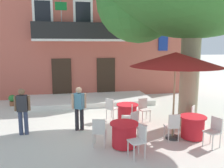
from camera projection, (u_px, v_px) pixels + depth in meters
ground_plane at (97, 124)px, 9.19m from camera, size 120.00×120.00×0.00m
building_facade at (81, 35)px, 15.32m from camera, size 13.00×5.09×7.50m
entrance_step_platform at (87, 100)px, 12.69m from camera, size 6.87×2.70×0.25m
cafe_table_near_tree at (127, 113)px, 9.28m from camera, size 0.86×0.86×0.76m
cafe_chair_near_tree_0 at (144, 108)px, 9.55m from camera, size 0.44×0.44×0.91m
cafe_chair_near_tree_1 at (111, 107)px, 9.63m from camera, size 0.57×0.57×0.91m
cafe_chair_near_tree_2 at (129, 116)px, 8.51m from camera, size 0.49×0.49×0.91m
cafe_table_middle at (124, 135)px, 7.06m from camera, size 0.86×0.86×0.76m
cafe_chair_middle_0 at (99, 130)px, 7.02m from camera, size 0.49×0.49×0.91m
cafe_chair_middle_1 at (139, 139)px, 6.39m from camera, size 0.48×0.48×0.91m
cafe_chair_middle_2 at (137, 124)px, 7.64m from camera, size 0.56×0.56×0.91m
cafe_table_front at (193, 127)px, 7.72m from camera, size 0.86×0.86×0.76m
cafe_chair_front_0 at (214, 130)px, 7.09m from camera, size 0.50×0.50×0.91m
cafe_chair_front_1 at (196, 117)px, 8.37m from camera, size 0.57×0.57×0.91m
cafe_chair_front_2 at (173, 125)px, 7.49m from camera, size 0.40×0.40×0.91m
cafe_umbrella at (176, 60)px, 7.33m from camera, size 2.90×2.90×2.85m
ground_planter_left at (12, 100)px, 11.92m from camera, size 0.38×0.38×0.56m
pedestrian_near_entrance at (79, 106)px, 8.40m from camera, size 0.53×0.38×1.59m
pedestrian_mid_plaza at (23, 109)px, 7.97m from camera, size 0.53×0.23×1.62m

